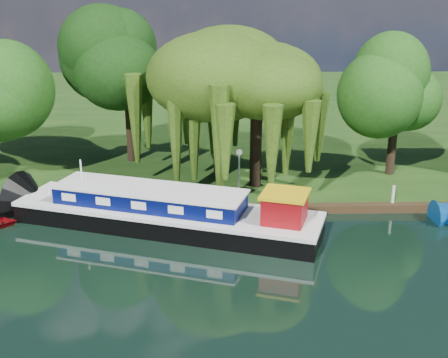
{
  "coord_description": "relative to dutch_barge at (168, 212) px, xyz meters",
  "views": [
    {
      "loc": [
        -1.06,
        -20.63,
        11.81
      ],
      "look_at": [
        -0.48,
        5.8,
        2.8
      ],
      "focal_mm": 45.0,
      "sensor_mm": 36.0,
      "label": 1
    }
  ],
  "objects": [
    {
      "name": "ground",
      "position": [
        3.35,
        -6.25,
        -0.84
      ],
      "size": [
        120.0,
        120.0,
        0.0
      ],
      "primitive_type": "plane",
      "color": "black"
    },
    {
      "name": "far_bank",
      "position": [
        3.35,
        27.75,
        -0.61
      ],
      "size": [
        120.0,
        52.0,
        0.45
      ],
      "primitive_type": "cube",
      "color": "#14340E",
      "rests_on": "ground"
    },
    {
      "name": "dutch_barge",
      "position": [
        0.0,
        0.0,
        0.0
      ],
      "size": [
        16.36,
        8.49,
        3.38
      ],
      "rotation": [
        0.0,
        0.0,
        -0.32
      ],
      "color": "black",
      "rests_on": "ground"
    },
    {
      "name": "willow_left",
      "position": [
        2.73,
        7.02,
        5.98
      ],
      "size": [
        7.32,
        7.32,
        8.77
      ],
      "color": "black",
      "rests_on": "far_bank"
    },
    {
      "name": "willow_right",
      "position": [
        4.88,
        5.21,
        5.15
      ],
      "size": [
        6.24,
        6.24,
        7.59
      ],
      "color": "black",
      "rests_on": "far_bank"
    },
    {
      "name": "tree_far_mid",
      "position": [
        -3.28,
        10.71,
        6.17
      ],
      "size": [
        5.82,
        5.82,
        9.52
      ],
      "color": "black",
      "rests_on": "far_bank"
    },
    {
      "name": "tree_far_right",
      "position": [
        13.75,
        7.33,
        4.89
      ],
      "size": [
        4.68,
        4.68,
        7.66
      ],
      "color": "black",
      "rests_on": "far_bank"
    },
    {
      "name": "lamppost",
      "position": [
        3.85,
        4.25,
        1.58
      ],
      "size": [
        0.36,
        0.36,
        2.56
      ],
      "color": "silver",
      "rests_on": "far_bank"
    },
    {
      "name": "mooring_posts",
      "position": [
        2.85,
        2.15,
        0.11
      ],
      "size": [
        19.16,
        0.16,
        1.0
      ],
      "color": "silver",
      "rests_on": "far_bank"
    }
  ]
}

